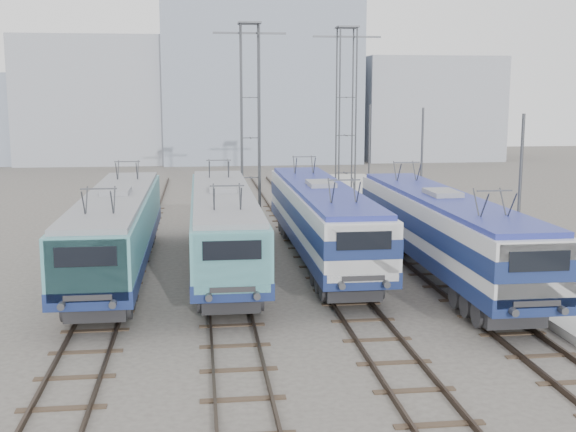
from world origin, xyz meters
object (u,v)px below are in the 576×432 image
(mast_front, at_px, (519,208))
(mast_mid, at_px, (421,174))
(locomotive_far_right, at_px, (443,228))
(mast_rear, at_px, (369,155))
(safety_cone, at_px, (535,292))
(locomotive_center_left, at_px, (223,223))
(catenary_tower_east, at_px, (346,110))
(locomotive_far_left, at_px, (117,227))
(catenary_tower_west, at_px, (250,111))
(locomotive_center_right, at_px, (321,215))

(mast_front, height_order, mast_mid, same)
(locomotive_far_right, height_order, mast_rear, mast_rear)
(safety_cone, bearing_deg, locomotive_center_left, 148.21)
(catenary_tower_east, bearing_deg, locomotive_far_right, -89.24)
(locomotive_far_left, distance_m, catenary_tower_west, 16.79)
(locomotive_far_right, relative_size, safety_cone, 30.22)
(catenary_tower_east, bearing_deg, mast_rear, 43.60)
(mast_mid, bearing_deg, locomotive_far_left, -156.40)
(locomotive_far_left, relative_size, catenary_tower_east, 1.45)
(locomotive_center_right, xyz_separation_m, mast_mid, (6.35, 5.34, 1.26))
(catenary_tower_west, distance_m, mast_front, 22.00)
(locomotive_center_right, xyz_separation_m, catenary_tower_west, (-2.25, 13.34, 4.40))
(catenary_tower_east, bearing_deg, safety_cone, -84.25)
(catenary_tower_west, height_order, mast_rear, catenary_tower_west)
(mast_rear, distance_m, safety_cone, 25.36)
(catenary_tower_west, relative_size, mast_front, 1.71)
(locomotive_far_right, bearing_deg, locomotive_far_left, 170.55)
(mast_mid, relative_size, safety_cone, 12.10)
(catenary_tower_east, bearing_deg, mast_front, -84.55)
(mast_rear, bearing_deg, locomotive_far_left, -129.37)
(locomotive_far_left, height_order, locomotive_far_right, locomotive_far_right)
(mast_front, bearing_deg, locomotive_center_right, 133.65)
(locomotive_center_left, distance_m, catenary_tower_west, 15.18)
(catenary_tower_east, relative_size, mast_mid, 1.71)
(locomotive_center_left, bearing_deg, locomotive_far_left, -175.15)
(mast_mid, xyz_separation_m, mast_rear, (0.00, 12.00, 0.00))
(locomotive_far_right, distance_m, mast_mid, 9.23)
(mast_front, bearing_deg, locomotive_center_left, 152.39)
(catenary_tower_west, bearing_deg, safety_cone, -67.37)
(catenary_tower_east, distance_m, mast_rear, 4.28)
(locomotive_far_left, bearing_deg, catenary_tower_west, 65.35)
(locomotive_center_right, relative_size, safety_cone, 30.31)
(locomotive_far_right, height_order, safety_cone, locomotive_far_right)
(locomotive_far_right, relative_size, mast_front, 2.50)
(locomotive_center_right, distance_m, safety_cone, 10.38)
(locomotive_center_right, relative_size, locomotive_far_right, 1.00)
(mast_front, bearing_deg, locomotive_far_right, 121.28)
(mast_front, bearing_deg, mast_rear, 90.00)
(locomotive_center_left, bearing_deg, locomotive_center_right, 12.32)
(safety_cone, bearing_deg, mast_front, 101.11)
(locomotive_center_left, relative_size, mast_rear, 2.48)
(locomotive_center_left, bearing_deg, mast_rear, 59.37)
(catenary_tower_east, bearing_deg, catenary_tower_west, -162.90)
(locomotive_far_left, height_order, locomotive_center_right, locomotive_center_right)
(catenary_tower_east, xyz_separation_m, mast_front, (2.10, -22.00, -3.14))
(locomotive_center_left, height_order, mast_rear, mast_rear)
(locomotive_center_left, bearing_deg, locomotive_far_right, -16.29)
(locomotive_center_right, height_order, mast_rear, mast_rear)
(locomotive_center_left, xyz_separation_m, safety_cone, (11.08, -6.87, -1.58))
(mast_rear, height_order, safety_cone, mast_rear)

